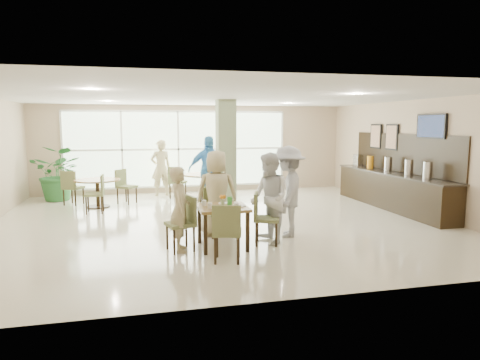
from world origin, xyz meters
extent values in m
plane|color=beige|center=(0.00, 0.00, 0.00)|extent=(10.00, 10.00, 0.00)
plane|color=white|center=(0.00, 0.00, 2.80)|extent=(10.00, 10.00, 0.00)
plane|color=tan|center=(0.00, 4.50, 1.40)|extent=(10.00, 0.00, 10.00)
plane|color=tan|center=(0.00, -4.50, 1.40)|extent=(10.00, 0.00, 10.00)
plane|color=tan|center=(5.00, 0.00, 1.40)|extent=(0.00, 9.00, 9.00)
plane|color=silver|center=(-0.50, 4.47, 1.40)|extent=(7.00, 0.00, 7.00)
cube|color=#708059|center=(0.40, 1.20, 1.40)|extent=(0.45, 0.45, 2.80)
cube|color=brown|center=(-0.31, -2.03, 0.72)|extent=(0.87, 0.87, 0.05)
cube|color=black|center=(-0.68, -2.40, 0.35)|extent=(0.06, 0.06, 0.70)
cube|color=black|center=(0.05, -2.40, 0.35)|extent=(0.06, 0.06, 0.70)
cube|color=black|center=(-0.68, -1.66, 0.35)|extent=(0.06, 0.06, 0.70)
cube|color=black|center=(0.05, -1.66, 0.35)|extent=(0.06, 0.06, 0.70)
cylinder|color=brown|center=(-2.84, 2.42, 0.73)|extent=(1.17, 1.17, 0.04)
cylinder|color=black|center=(-2.84, 2.42, 0.35)|extent=(0.10, 0.10, 0.71)
cylinder|color=black|center=(-2.84, 2.42, 0.01)|extent=(0.60, 0.60, 0.03)
cylinder|color=brown|center=(0.06, 2.97, 0.73)|extent=(1.19, 1.19, 0.04)
cylinder|color=black|center=(0.06, 2.97, 0.35)|extent=(0.10, 0.10, 0.71)
cylinder|color=black|center=(0.06, 2.97, 0.01)|extent=(0.60, 0.60, 0.03)
cylinder|color=white|center=(-0.13, -2.31, 0.80)|extent=(0.08, 0.08, 0.10)
cylinder|color=white|center=(-0.57, -2.19, 0.80)|extent=(0.08, 0.08, 0.10)
cylinder|color=white|center=(-0.62, -1.90, 0.80)|extent=(0.08, 0.08, 0.10)
cylinder|color=white|center=(-0.39, -2.32, 0.76)|extent=(0.20, 0.20, 0.01)
cylinder|color=white|center=(-0.24, -1.78, 0.76)|extent=(0.20, 0.20, 0.01)
cylinder|color=white|center=(0.00, -2.10, 0.76)|extent=(0.20, 0.20, 0.01)
cylinder|color=#99B27F|center=(-0.31, -2.03, 0.81)|extent=(0.07, 0.07, 0.12)
sphere|color=orange|center=(-0.28, -2.03, 0.92)|extent=(0.07, 0.07, 0.07)
sphere|color=orange|center=(-0.33, -2.00, 0.92)|extent=(0.07, 0.07, 0.07)
sphere|color=orange|center=(-0.33, -2.06, 0.92)|extent=(0.07, 0.07, 0.07)
cube|color=green|center=(-0.16, -1.93, 0.82)|extent=(0.10, 0.07, 0.15)
cube|color=black|center=(4.68, 0.50, 0.45)|extent=(0.60, 4.60, 0.90)
cube|color=black|center=(4.68, 0.50, 0.92)|extent=(0.64, 4.70, 0.04)
cube|color=black|center=(4.97, 0.50, 1.45)|extent=(0.04, 4.60, 1.00)
cylinder|color=silver|center=(4.68, -0.90, 1.14)|extent=(0.20, 0.20, 0.40)
cylinder|color=silver|center=(4.68, -0.20, 1.14)|extent=(0.20, 0.20, 0.40)
cylinder|color=silver|center=(4.68, 0.70, 1.14)|extent=(0.20, 0.20, 0.40)
cylinder|color=orange|center=(4.68, 1.60, 1.12)|extent=(0.18, 0.18, 0.36)
cube|color=silver|center=(4.68, 2.30, 1.12)|extent=(0.18, 0.30, 0.36)
cube|color=black|center=(4.94, -0.60, 2.15)|extent=(0.06, 1.00, 0.58)
cube|color=#7F99CC|center=(4.92, -0.60, 2.15)|extent=(0.01, 0.92, 0.50)
cube|color=black|center=(4.95, 1.00, 1.85)|extent=(0.04, 0.55, 0.70)
cube|color=#965436|center=(4.92, 1.00, 1.85)|extent=(0.01, 0.47, 0.62)
cube|color=black|center=(4.95, 1.80, 1.85)|extent=(0.04, 0.55, 0.70)
cube|color=#965436|center=(4.92, 1.80, 1.85)|extent=(0.01, 0.47, 0.62)
imported|color=#28642D|center=(-4.00, 3.75, 0.79)|extent=(1.77, 1.77, 1.58)
imported|color=tan|center=(-1.07, -2.06, 0.74)|extent=(0.37, 0.55, 1.48)
imported|color=tan|center=(-0.26, -1.15, 0.85)|extent=(0.91, 0.61, 1.70)
imported|color=white|center=(0.58, -1.93, 0.84)|extent=(0.73, 0.89, 1.69)
imported|color=#A9A8AB|center=(1.09, -1.53, 0.89)|extent=(1.05, 1.32, 1.78)
imported|color=#4695D2|center=(0.11, 2.19, 0.94)|extent=(1.17, 0.75, 1.88)
imported|color=white|center=(0.83, 2.97, 0.84)|extent=(1.14, 1.69, 1.68)
imported|color=tan|center=(-1.10, 3.89, 0.86)|extent=(0.70, 0.54, 1.73)
camera|label=1|loc=(-1.73, -9.36, 2.20)|focal=32.00mm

